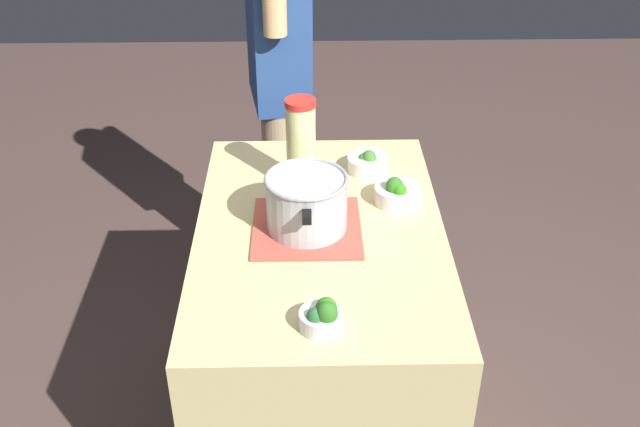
{
  "coord_description": "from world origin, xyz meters",
  "views": [
    {
      "loc": [
        -1.69,
        0.04,
        2.04
      ],
      "look_at": [
        0.0,
        0.0,
        0.94
      ],
      "focal_mm": 41.31,
      "sensor_mm": 36.0,
      "label": 1
    }
  ],
  "objects": [
    {
      "name": "broccoli_bowl_back",
      "position": [
        0.13,
        -0.23,
        0.93
      ],
      "size": [
        0.14,
        0.14,
        0.09
      ],
      "color": "silver",
      "rests_on": "counter_slab"
    },
    {
      "name": "broccoli_bowl_center",
      "position": [
        -0.41,
        0.0,
        0.93
      ],
      "size": [
        0.1,
        0.1,
        0.08
      ],
      "color": "silver",
      "rests_on": "counter_slab"
    },
    {
      "name": "person_cook",
      "position": [
        0.91,
        0.13,
        0.95
      ],
      "size": [
        0.5,
        0.25,
        1.71
      ],
      "color": "tan",
      "rests_on": "ground_plane"
    },
    {
      "name": "broccoli_bowl_front",
      "position": [
        0.32,
        -0.16,
        0.92
      ],
      "size": [
        0.13,
        0.13,
        0.07
      ],
      "color": "silver",
      "rests_on": "counter_slab"
    },
    {
      "name": "dish_cloth",
      "position": [
        -0.0,
        0.04,
        0.9
      ],
      "size": [
        0.31,
        0.3,
        0.01
      ],
      "primitive_type": "cube",
      "color": "#BD4E40",
      "rests_on": "counter_slab"
    },
    {
      "name": "lemonade_pitcher",
      "position": [
        0.23,
        0.05,
        1.04
      ],
      "size": [
        0.09,
        0.09,
        0.28
      ],
      "color": "#EAEC97",
      "rests_on": "counter_slab"
    },
    {
      "name": "counter_slab",
      "position": [
        0.0,
        0.0,
        0.45
      ],
      "size": [
        1.07,
        0.69,
        0.89
      ],
      "primitive_type": "cube",
      "color": "#CFBE7F",
      "rests_on": "ground_plane"
    },
    {
      "name": "cooking_pot",
      "position": [
        -0.0,
        0.04,
        0.98
      ],
      "size": [
        0.3,
        0.23,
        0.16
      ],
      "color": "#B7B7BC",
      "rests_on": "dish_cloth"
    }
  ]
}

